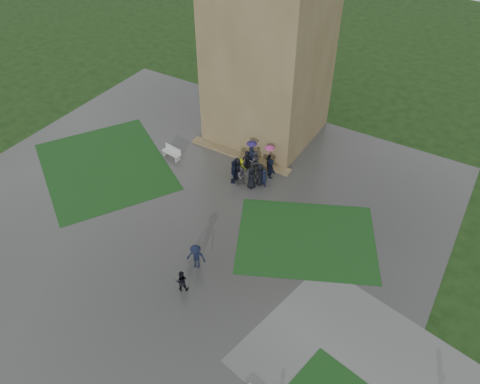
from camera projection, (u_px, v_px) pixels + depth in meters
The scene contains 10 objects.
ground at pixel (158, 238), 31.00m from camera, with size 120.00×120.00×0.00m, color black.
plaza at pixel (176, 220), 32.30m from camera, with size 34.00×34.00×0.02m, color #343431.
lawn_inset_left at pixel (105, 166), 36.92m from camera, with size 11.00×9.00×0.01m, color #123514.
lawn_inset_right at pixel (306, 239), 30.91m from camera, with size 9.00×7.00×0.01m, color #123514.
tower at pixel (270, 30), 34.92m from camera, with size 8.00×8.00×18.00m, color brown.
tower_plinth at pixel (240, 155), 37.82m from camera, with size 9.00×0.80×0.22m, color brown.
bench at pixel (172, 152), 37.46m from camera, with size 1.76×0.77×0.99m.
visitor_cluster at pixel (252, 167), 35.26m from camera, with size 3.32×3.67×2.42m.
pedestrian_mid at pixel (196, 257), 28.50m from camera, with size 1.18×0.61×1.83m, color black.
pedestrian_near at pixel (181, 281), 27.29m from camera, with size 0.73×0.42×1.50m, color black.
Camera 1 is at (15.83, -15.67, 22.45)m, focal length 35.00 mm.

